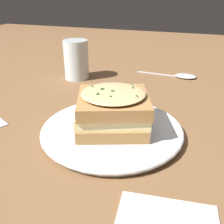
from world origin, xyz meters
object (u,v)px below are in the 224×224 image
at_px(sandwich, 113,110).
at_px(spoon, 182,76).
at_px(dinner_plate, 112,130).
at_px(water_glass, 76,60).

xyz_separation_m(sandwich, spoon, (0.09, 0.38, -0.05)).
distance_m(dinner_plate, water_glass, 0.34).
relative_size(dinner_plate, sandwich, 1.64).
height_order(dinner_plate, spoon, dinner_plate).
relative_size(sandwich, spoon, 0.88).
relative_size(dinner_plate, spoon, 1.44).
distance_m(water_glass, spoon, 0.31).
bearing_deg(dinner_plate, spoon, 76.24).
bearing_deg(dinner_plate, sandwich, -16.74).
distance_m(sandwich, spoon, 0.39).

